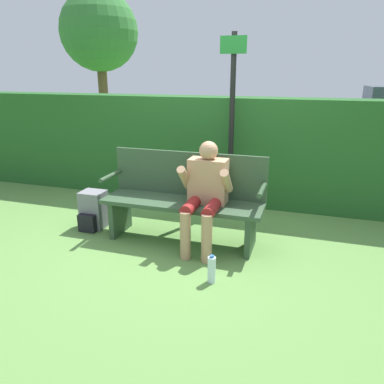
# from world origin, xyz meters

# --- Properties ---
(ground_plane) EXTENTS (40.00, 40.00, 0.00)m
(ground_plane) POSITION_xyz_m (0.00, 0.00, 0.00)
(ground_plane) COLOR #5B8942
(hedge_back) EXTENTS (12.00, 0.49, 1.52)m
(hedge_back) POSITION_xyz_m (0.00, 1.56, 0.76)
(hedge_back) COLOR #235623
(hedge_back) RESTS_ON ground
(park_bench) EXTENTS (1.80, 0.51, 0.99)m
(park_bench) POSITION_xyz_m (0.00, 0.08, 0.50)
(park_bench) COLOR #334C33
(park_bench) RESTS_ON ground
(person_seated) EXTENTS (0.55, 0.61, 1.16)m
(person_seated) POSITION_xyz_m (0.29, -0.06, 0.65)
(person_seated) COLOR tan
(person_seated) RESTS_ON ground
(backpack) EXTENTS (0.29, 0.33, 0.46)m
(backpack) POSITION_xyz_m (-1.17, 0.03, 0.22)
(backpack) COLOR slate
(backpack) RESTS_ON ground
(water_bottle) EXTENTS (0.08, 0.08, 0.27)m
(water_bottle) POSITION_xyz_m (0.55, -0.76, 0.13)
(water_bottle) COLOR silver
(water_bottle) RESTS_ON ground
(signpost) EXTENTS (0.33, 0.09, 2.32)m
(signpost) POSITION_xyz_m (0.29, 1.16, 1.29)
(signpost) COLOR black
(signpost) RESTS_ON ground
(tree) EXTENTS (1.84, 1.84, 3.68)m
(tree) POSITION_xyz_m (-3.71, 4.77, 2.73)
(tree) COLOR brown
(tree) RESTS_ON ground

